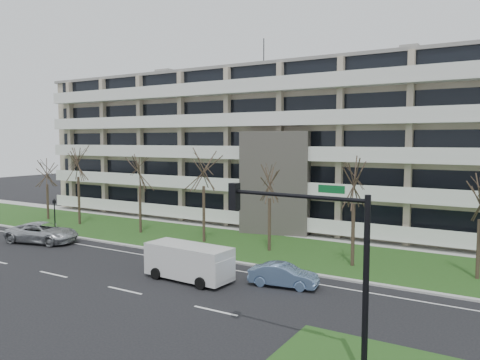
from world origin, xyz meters
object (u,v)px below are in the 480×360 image
Objects in this scene: blue_sedan at (283,275)px; white_van at (190,259)px; silver_pickup at (43,233)px; traffic_signal at (315,251)px; pedestrian_signal at (55,209)px.

blue_sedan is 5.58m from white_van.
traffic_signal is at bearing -120.57° from silver_pickup.
traffic_signal is at bearing -156.99° from blue_sedan.
pedestrian_signal is (-20.71, 6.60, 0.52)m from white_van.
traffic_signal is (26.58, -8.31, 3.52)m from silver_pickup.
pedestrian_signal is at bearing 30.93° from silver_pickup.
silver_pickup is 1.50× the size of blue_sedan.
blue_sedan is at bearing 21.70° from white_van.
silver_pickup is 1.07× the size of white_van.
white_van is 1.97× the size of pedestrian_signal.
blue_sedan is at bearing -103.96° from silver_pickup.
silver_pickup reaches higher than blue_sedan.
blue_sedan is at bearing 125.72° from traffic_signal.
traffic_signal is (5.03, -8.02, 3.69)m from blue_sedan.
blue_sedan is 1.41× the size of pedestrian_signal.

